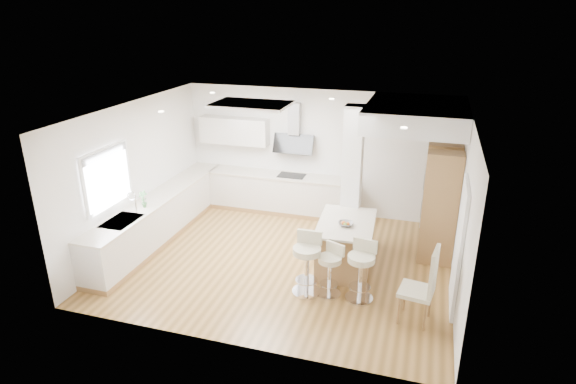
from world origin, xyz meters
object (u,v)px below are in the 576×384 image
(dining_chair, at_px, (425,284))
(bar_stool_a, at_px, (307,260))
(peninsula, at_px, (345,244))
(bar_stool_c, at_px, (361,268))
(bar_stool_b, at_px, (330,267))

(dining_chair, bearing_deg, bar_stool_a, 179.61)
(peninsula, relative_size, bar_stool_c, 1.51)
(bar_stool_c, bearing_deg, dining_chair, -10.57)
(bar_stool_b, bearing_deg, dining_chair, 10.03)
(bar_stool_b, bearing_deg, bar_stool_a, -148.47)
(peninsula, relative_size, bar_stool_b, 1.72)
(bar_stool_a, relative_size, bar_stool_c, 1.05)
(peninsula, distance_m, bar_stool_c, 1.04)
(bar_stool_c, xyz_separation_m, dining_chair, (0.98, -0.36, 0.10))
(bar_stool_b, xyz_separation_m, dining_chair, (1.47, -0.35, 0.17))
(peninsula, xyz_separation_m, bar_stool_a, (-0.45, -1.01, 0.14))
(peninsula, distance_m, bar_stool_a, 1.11)
(bar_stool_b, bearing_deg, bar_stool_c, 24.52)
(bar_stool_c, bearing_deg, bar_stool_a, -166.19)
(bar_stool_c, bearing_deg, peninsula, 123.77)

